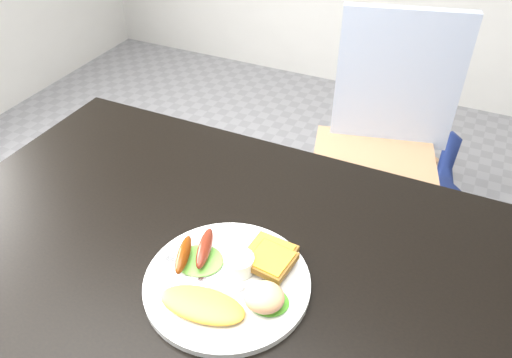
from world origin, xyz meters
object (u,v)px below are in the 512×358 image
at_px(dining_table, 214,266).
at_px(plate, 227,283).
at_px(dining_chair, 373,169).
at_px(person, 436,113).

height_order(dining_table, plate, plate).
bearing_deg(dining_table, plate, -40.99).
xyz_separation_m(dining_table, plate, (0.05, -0.05, 0.03)).
height_order(dining_chair, plate, plate).
relative_size(dining_chair, person, 0.26).
distance_m(person, plate, 0.76).
xyz_separation_m(dining_table, dining_chair, (0.14, 0.81, -0.28)).
bearing_deg(plate, dining_table, 139.01).
relative_size(dining_table, plate, 4.10).
relative_size(person, plate, 5.26).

